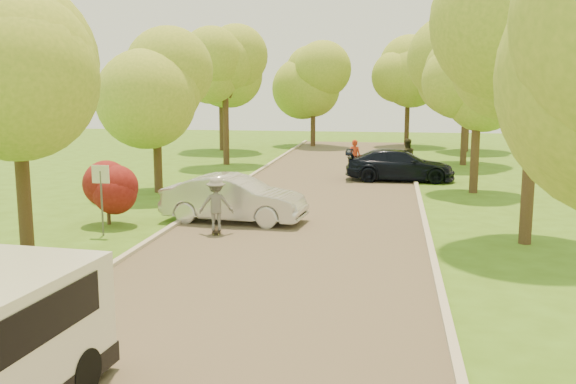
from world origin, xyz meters
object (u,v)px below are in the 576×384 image
Objects in this scene: street_sign at (101,185)px; dark_sedan at (400,165)px; longboard at (217,230)px; person_striped at (355,157)px; silver_sedan at (234,199)px; person_olive at (407,157)px; skateboarder at (216,204)px.

dark_sedan is (9.10, 13.07, -0.81)m from street_sign.
longboard is 0.48× the size of person_striped.
silver_sedan is 13.75m from person_olive.
dark_sedan is at bearing -127.34° from skateboarder.
person_striped reaches higher than longboard.
skateboarder is at bearing -178.40° from silver_sedan.
person_striped is at bearing 47.31° from dark_sedan.
skateboarder is (-5.73, -12.26, 0.17)m from dark_sedan.
person_striped is (3.31, 12.48, 0.11)m from silver_sedan.
dark_sedan is 1.94m from person_olive.
person_olive is at bearing -125.57° from longboard.
skateboarder is (3.37, 0.81, -0.63)m from street_sign.
dark_sedan is at bearing -22.32° from silver_sedan.
street_sign is 2.49× the size of longboard.
person_striped reaches higher than dark_sedan.
longboard is 0.53× the size of skateboarder.
silver_sedan is at bearing -106.46° from longboard.
dark_sedan is 2.75× the size of person_olive.
street_sign is at bearing 1.26° from skateboarder.
longboard is 15.43m from person_olive.
dark_sedan is 5.96× the size of longboard.
silver_sedan is 2.67× the size of person_striped.
person_olive reaches higher than silver_sedan.
silver_sedan is at bearing 92.43° from person_striped.
person_olive is (2.65, -0.10, 0.04)m from person_striped.
street_sign is 15.95m from dark_sedan.
longboard is (-0.13, -1.77, -0.70)m from silver_sedan.
person_olive reaches higher than longboard.
person_striped is at bearing -9.09° from silver_sedan.
longboard is at bearing -178.40° from silver_sedan.
street_sign is at bearing 82.95° from person_striped.
silver_sedan is 2.93× the size of skateboarder.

